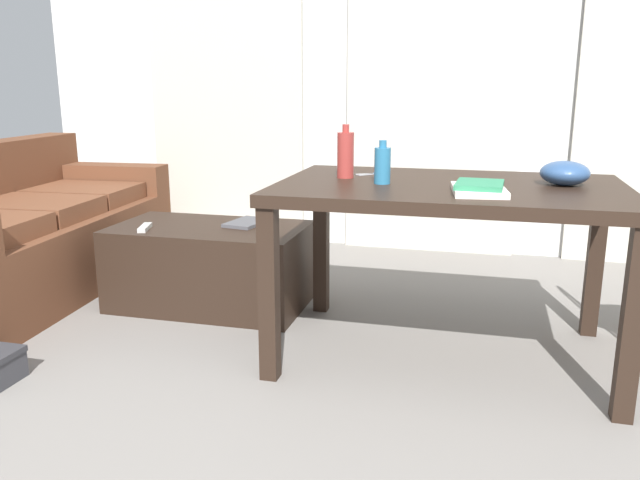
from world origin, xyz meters
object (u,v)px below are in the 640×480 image
coffee_table (211,266)px  bottle_near (382,165)px  magazine (247,223)px  book_stack (479,188)px  couch (21,236)px  bowl (565,173)px  tv_remote_primary (145,228)px  scissors (371,174)px  craft_table (449,206)px  bottle_far (346,154)px

coffee_table → bottle_near: (0.97, -0.41, 0.62)m
coffee_table → magazine: magazine is taller
coffee_table → book_stack: (1.36, -0.55, 0.56)m
couch → bowl: size_ratio=10.23×
couch → book_stack: (2.51, -0.52, 0.46)m
bottle_near → book_stack: bottle_near is taller
book_stack → tv_remote_primary: size_ratio=1.87×
scissors → craft_table: bearing=-27.6°
magazine → craft_table: bearing=-11.9°
book_stack → tv_remote_primary: bearing=166.6°
bottle_far → magazine: bearing=148.5°
couch → bottle_near: bottle_near is taller
craft_table → scissors: (-0.36, 0.19, 0.09)m
bowl → coffee_table: bearing=171.3°
coffee_table → bottle_far: size_ratio=4.33×
bottle_near → bottle_far: bearing=145.1°
bottle_far → couch: bearing=172.5°
bottle_near → book_stack: (0.39, -0.14, -0.06)m
coffee_table → couch: bearing=-178.8°
book_stack → bottle_far: bearing=154.9°
coffee_table → book_stack: 1.57m
couch → bowl: (2.84, -0.24, 0.49)m
craft_table → tv_remote_primary: size_ratio=8.76×
couch → coffee_table: (1.15, 0.02, -0.10)m
craft_table → bowl: 0.48m
coffee_table → scissors: (0.88, -0.15, 0.54)m
tv_remote_primary → couch: bearing=154.8°
craft_table → bowl: bearing=10.2°
couch → coffee_table: couch is taller
coffee_table → craft_table: craft_table is taller
coffee_table → bottle_near: bearing=-22.8°
bottle_far → scissors: (0.09, 0.13, -0.10)m
coffee_table → bowl: 1.81m
book_stack → scissors: bearing=140.5°
bowl → tv_remote_primary: bowl is taller
craft_table → scissors: size_ratio=12.83×
bottle_far → coffee_table: bearing=160.4°
bottle_far → book_stack: bottle_far is taller
tv_remote_primary → coffee_table: bearing=12.2°
book_stack → tv_remote_primary: book_stack is taller
coffee_table → book_stack: bearing=-21.9°
couch → craft_table: size_ratio=1.41×
bowl → scissors: size_ratio=1.77×
bottle_near → couch: bearing=169.8°
couch → book_stack: bearing=-11.8°
couch → scissors: bearing=-3.6°
couch → magazine: 1.34m
craft_table → magazine: craft_table is taller
craft_table → bottle_far: (-0.45, 0.06, 0.19)m
bowl → magazine: (-1.52, 0.36, -0.36)m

